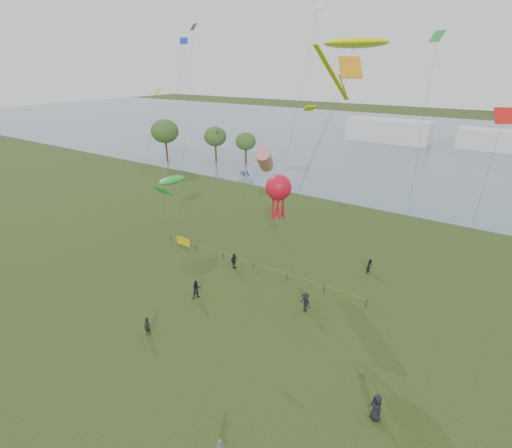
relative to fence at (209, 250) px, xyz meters
The scene contains 18 objects.
ground_plane 18.37m from the fence, 57.01° to the right, with size 400.00×400.00×0.00m, color #223410.
lake 85.19m from the fence, 83.26° to the left, with size 400.00×120.00×0.08m, color slate.
pavilion_left 79.66m from the fence, 91.44° to the left, with size 22.00×8.00×6.00m, color silver.
pavilion_right 86.04m from the fence, 73.80° to the left, with size 18.00×7.00×5.00m, color silver.
trees 44.08m from the fence, 133.35° to the left, with size 20.84×12.85×9.18m.
fence is the anchor object (origin of this frame).
spectator_a 8.63m from the fence, 56.83° to the right, with size 0.87×0.68×1.80m, color black.
spectator_b 14.33m from the fence, 14.45° to the right, with size 1.18×0.68×1.82m, color black.
spectator_c 4.40m from the fence, 12.70° to the right, with size 0.99×0.41×1.69m, color black.
spectator_d 24.72m from the fence, 26.04° to the right, with size 0.90×0.58×1.84m, color black.
spectator_f 14.09m from the fence, 69.59° to the right, with size 0.58×0.38×1.60m, color black.
spectator_g 17.56m from the fence, 19.86° to the left, with size 0.76×0.59×1.56m, color black.
kite_stingray 25.04m from the fence, 18.92° to the left, with size 6.25×11.62×21.86m.
kite_windsock 11.86m from the fence, 54.37° to the left, with size 5.72×7.86×12.18m.
kite_creature 10.76m from the fence, 158.79° to the left, with size 7.05×4.77×6.92m.
kite_octopus 13.44m from the fence, ahead, with size 3.38×2.29×11.06m.
kite_delta 25.18m from the fence, 21.59° to the right, with size 2.38×16.61×20.21m.
small_kites 22.67m from the fence, 25.21° to the left, with size 37.15×14.79×8.56m.
Camera 1 is at (15.03, -12.75, 19.70)m, focal length 26.00 mm.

